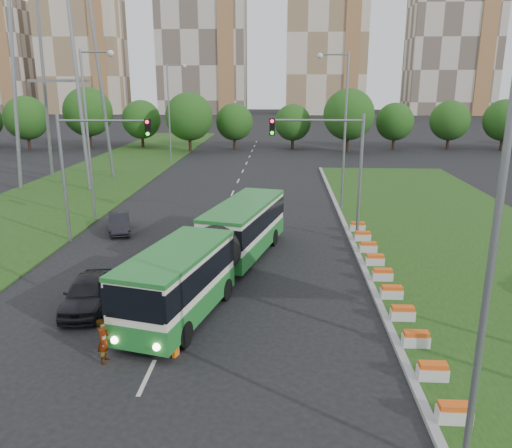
# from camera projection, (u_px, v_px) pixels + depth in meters

# --- Properties ---
(ground) EXTENTS (360.00, 360.00, 0.00)m
(ground) POSITION_uv_depth(u_px,v_px,m) (246.00, 305.00, 22.77)
(ground) COLOR black
(ground) RESTS_ON ground
(grass_median) EXTENTS (14.00, 60.00, 0.15)m
(grass_median) POSITION_uv_depth(u_px,v_px,m) (473.00, 251.00, 29.77)
(grass_median) COLOR #1F4012
(grass_median) RESTS_ON ground
(median_kerb) EXTENTS (0.30, 60.00, 0.18)m
(median_kerb) POSITION_uv_depth(u_px,v_px,m) (356.00, 249.00, 30.12)
(median_kerb) COLOR gray
(median_kerb) RESTS_ON ground
(left_verge) EXTENTS (12.00, 110.00, 0.10)m
(left_verge) POSITION_uv_depth(u_px,v_px,m) (78.00, 189.00, 47.70)
(left_verge) COLOR #1F4012
(left_verge) RESTS_ON ground
(lane_markings) EXTENTS (0.20, 100.00, 0.01)m
(lane_markings) POSITION_uv_depth(u_px,v_px,m) (228.00, 203.00, 42.14)
(lane_markings) COLOR #B9B8B1
(lane_markings) RESTS_ON ground
(flower_planters) EXTENTS (1.10, 20.30, 0.60)m
(flower_planters) POSITION_uv_depth(u_px,v_px,m) (387.00, 283.00, 24.13)
(flower_planters) COLOR silver
(flower_planters) RESTS_ON grass_median
(traffic_mast_median) EXTENTS (5.76, 0.32, 8.00)m
(traffic_mast_median) POSITION_uv_depth(u_px,v_px,m) (335.00, 158.00, 30.68)
(traffic_mast_median) COLOR gray
(traffic_mast_median) RESTS_ON ground
(traffic_mast_left) EXTENTS (5.76, 0.32, 8.00)m
(traffic_mast_left) POSITION_uv_depth(u_px,v_px,m) (87.00, 158.00, 30.49)
(traffic_mast_left) COLOR gray
(traffic_mast_left) RESTS_ON ground
(street_lamps) EXTENTS (36.00, 60.00, 12.00)m
(street_lamps) POSITION_uv_depth(u_px,v_px,m) (209.00, 146.00, 30.90)
(street_lamps) COLOR gray
(street_lamps) RESTS_ON ground
(tree_line) EXTENTS (120.00, 8.00, 9.00)m
(tree_line) POSITION_uv_depth(u_px,v_px,m) (340.00, 120.00, 73.89)
(tree_line) COLOR #1A4713
(tree_line) RESTS_ON ground
(apartment_tower_west) EXTENTS (26.00, 15.00, 48.00)m
(apartment_tower_west) POSITION_uv_depth(u_px,v_px,m) (82.00, 38.00, 163.72)
(apartment_tower_west) COLOR beige
(apartment_tower_west) RESTS_ON ground
(apartment_tower_cwest) EXTENTS (28.00, 15.00, 52.00)m
(apartment_tower_cwest) POSITION_uv_depth(u_px,v_px,m) (202.00, 31.00, 161.14)
(apartment_tower_cwest) COLOR beige
(apartment_tower_cwest) RESTS_ON ground
(apartment_tower_ceast) EXTENTS (25.00, 15.00, 50.00)m
(apartment_tower_ceast) POSITION_uv_depth(u_px,v_px,m) (326.00, 34.00, 159.37)
(apartment_tower_ceast) COLOR beige
(apartment_tower_ceast) RESTS_ON ground
(apartment_tower_east) EXTENTS (27.00, 15.00, 47.00)m
(apartment_tower_east) POSITION_uv_depth(u_px,v_px,m) (453.00, 38.00, 157.73)
(apartment_tower_east) COLOR beige
(apartment_tower_east) RESTS_ON ground
(articulated_bus) EXTENTS (2.58, 16.58, 2.73)m
(articulated_bus) POSITION_uv_depth(u_px,v_px,m) (215.00, 248.00, 25.31)
(articulated_bus) COLOR white
(articulated_bus) RESTS_ON ground
(car_left_near) EXTENTS (2.30, 4.64, 1.52)m
(car_left_near) POSITION_uv_depth(u_px,v_px,m) (88.00, 293.00, 22.22)
(car_left_near) COLOR black
(car_left_near) RESTS_ON ground
(car_left_far) EXTENTS (2.50, 4.11, 1.28)m
(car_left_far) POSITION_uv_depth(u_px,v_px,m) (119.00, 223.00, 33.79)
(car_left_far) COLOR black
(car_left_far) RESTS_ON ground
(pedestrian) EXTENTS (0.41, 0.62, 1.69)m
(pedestrian) POSITION_uv_depth(u_px,v_px,m) (103.00, 341.00, 17.90)
(pedestrian) COLOR gray
(pedestrian) RESTS_ON ground
(shopping_trolley) EXTENTS (0.39, 0.41, 0.66)m
(shopping_trolley) POSITION_uv_depth(u_px,v_px,m) (172.00, 347.00, 18.46)
(shopping_trolley) COLOR orange
(shopping_trolley) RESTS_ON ground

